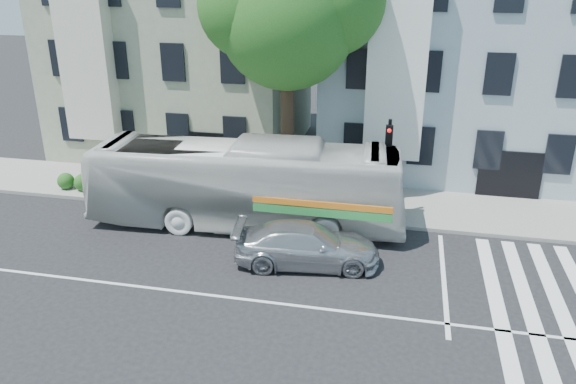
% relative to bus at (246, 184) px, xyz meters
% --- Properties ---
extents(ground, '(120.00, 120.00, 0.00)m').
position_rel_bus_xyz_m(ground, '(0.90, -5.20, -1.68)').
color(ground, black).
rests_on(ground, ground).
extents(sidewalk_far, '(80.00, 4.00, 0.15)m').
position_rel_bus_xyz_m(sidewalk_far, '(0.90, 2.80, -1.61)').
color(sidewalk_far, gray).
rests_on(sidewalk_far, ground).
extents(building_left, '(12.00, 10.00, 11.00)m').
position_rel_bus_xyz_m(building_left, '(-6.10, 9.80, 3.82)').
color(building_left, gray).
rests_on(building_left, ground).
extents(building_right, '(12.00, 10.00, 11.00)m').
position_rel_bus_xyz_m(building_right, '(7.90, 9.80, 3.82)').
color(building_right, '#9AAEB7').
rests_on(building_right, ground).
extents(street_tree, '(7.30, 5.90, 11.10)m').
position_rel_bus_xyz_m(street_tree, '(0.96, 3.54, 6.15)').
color(street_tree, '#2D2116').
rests_on(street_tree, ground).
extents(bus, '(3.61, 12.25, 3.37)m').
position_rel_bus_xyz_m(bus, '(0.00, 0.00, 0.00)').
color(bus, silver).
rests_on(bus, ground).
extents(sedan, '(2.68, 5.14, 1.42)m').
position_rel_bus_xyz_m(sedan, '(2.85, -2.60, -0.97)').
color(sedan, silver).
rests_on(sedan, ground).
extents(hedge, '(8.53, 2.07, 0.70)m').
position_rel_bus_xyz_m(hedge, '(-4.63, 1.60, -1.18)').
color(hedge, '#245E1E').
rests_on(hedge, sidewalk_far).
extents(traffic_signal, '(0.43, 0.53, 4.10)m').
position_rel_bus_xyz_m(traffic_signal, '(5.22, 1.58, 0.96)').
color(traffic_signal, black).
rests_on(traffic_signal, ground).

